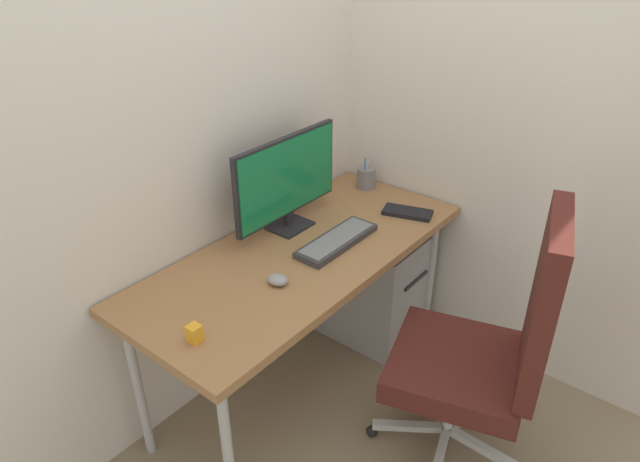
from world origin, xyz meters
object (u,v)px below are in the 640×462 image
at_px(mouse, 278,280).
at_px(pen_holder, 366,178).
at_px(office_chair, 491,345).
at_px(desk_clamp_accessory, 194,333).
at_px(filing_cabinet, 370,281).
at_px(notebook, 407,212).
at_px(keyboard, 337,241).
at_px(monitor, 287,179).

distance_m(mouse, pen_holder, 0.95).
relative_size(office_chair, desk_clamp_accessory, 18.60).
bearing_deg(filing_cabinet, desk_clamp_accessory, -174.84).
distance_m(office_chair, notebook, 0.76).
xyz_separation_m(keyboard, pen_holder, (0.54, 0.23, 0.04)).
bearing_deg(pen_holder, desk_clamp_accessory, -169.57).
xyz_separation_m(monitor, notebook, (0.43, -0.35, -0.22)).
height_order(filing_cabinet, desk_clamp_accessory, desk_clamp_accessory).
height_order(mouse, pen_holder, pen_holder).
distance_m(keyboard, notebook, 0.43).
bearing_deg(notebook, pen_holder, 51.07).
relative_size(monitor, desk_clamp_accessory, 10.08).
bearing_deg(monitor, desk_clamp_accessory, -160.29).
xyz_separation_m(office_chair, keyboard, (-0.03, 0.71, 0.21)).
height_order(keyboard, pen_holder, pen_holder).
bearing_deg(filing_cabinet, notebook, -88.34).
bearing_deg(desk_clamp_accessory, filing_cabinet, 5.16).
distance_m(office_chair, pen_holder, 1.10).
height_order(filing_cabinet, monitor, monitor).
distance_m(office_chair, mouse, 0.84).
height_order(keyboard, notebook, keyboard).
bearing_deg(keyboard, notebook, -12.47).
xyz_separation_m(mouse, desk_clamp_accessory, (-0.41, -0.01, 0.01)).
bearing_deg(office_chair, filing_cabinet, 64.08).
distance_m(office_chair, filing_cabinet, 0.93).
bearing_deg(mouse, notebook, -15.25).
bearing_deg(filing_cabinet, pen_holder, 46.56).
relative_size(mouse, pen_holder, 0.48).
bearing_deg(office_chair, keyboard, 92.07).
height_order(keyboard, desk_clamp_accessory, desk_clamp_accessory).
height_order(pen_holder, desk_clamp_accessory, pen_holder).
height_order(office_chair, desk_clamp_accessory, office_chair).
bearing_deg(pen_holder, monitor, 176.67).
distance_m(monitor, notebook, 0.60).
bearing_deg(mouse, monitor, 27.18).
bearing_deg(notebook, office_chair, -140.51).
bearing_deg(office_chair, monitor, 92.27).
bearing_deg(keyboard, monitor, 92.81).
xyz_separation_m(keyboard, notebook, (0.42, -0.09, -0.01)).
bearing_deg(desk_clamp_accessory, office_chair, -40.45).
xyz_separation_m(notebook, desk_clamp_accessory, (-1.21, 0.08, 0.02)).
relative_size(keyboard, mouse, 5.11).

